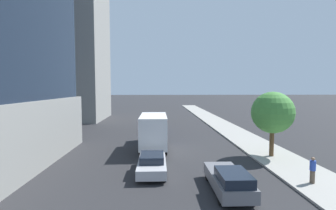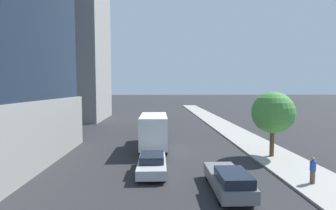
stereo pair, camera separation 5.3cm
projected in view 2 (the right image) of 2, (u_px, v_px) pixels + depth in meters
The scene contains 8 objects.
sidewalk at pixel (278, 158), 20.39m from camera, with size 4.04×120.00×0.15m, color #9E9B93.
construction_building at pixel (68, 13), 44.60m from camera, with size 15.31×13.74×43.60m.
street_tree at pixel (273, 113), 20.48m from camera, with size 3.45×3.45×5.39m.
car_gray at pixel (229, 180), 13.77m from camera, with size 1.84×4.78×1.48m.
car_silver at pixel (152, 164), 16.92m from camera, with size 1.88×4.34×1.34m.
car_blue at pixel (155, 125), 33.68m from camera, with size 1.92×4.31×1.40m.
box_truck at pixel (154, 130), 23.63m from camera, with size 2.39×7.98×3.34m.
pedestrian_blue_shirt at pixel (313, 170), 14.75m from camera, with size 0.34×0.34×1.58m.
Camera 2 is at (-1.56, 0.33, 5.87)m, focal length 26.47 mm.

